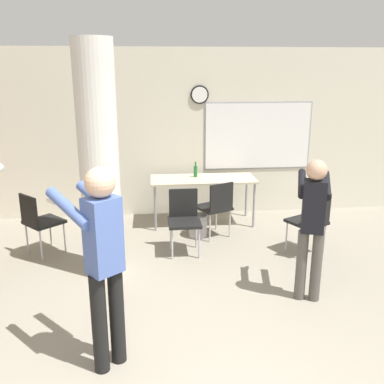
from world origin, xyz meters
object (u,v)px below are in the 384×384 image
(folding_table, at_px, (203,181))
(chair_table_right, at_px, (216,205))
(chair_near_pillar, at_px, (39,219))
(person_playing_side, at_px, (312,219))
(bottle_on_table, at_px, (196,171))
(chair_table_front, at_px, (184,217))
(chair_mid_room, at_px, (311,219))
(person_playing_front, at_px, (102,254))

(folding_table, xyz_separation_m, chair_table_right, (0.12, -0.63, -0.20))
(chair_near_pillar, bearing_deg, person_playing_side, -24.91)
(bottle_on_table, bearing_deg, chair_near_pillar, -153.63)
(chair_near_pillar, bearing_deg, bottle_on_table, 26.37)
(chair_table_front, bearing_deg, person_playing_side, -47.98)
(person_playing_side, bearing_deg, chair_table_front, 132.02)
(bottle_on_table, distance_m, chair_near_pillar, 2.53)
(chair_near_pillar, relative_size, person_playing_side, 0.55)
(folding_table, xyz_separation_m, chair_mid_room, (1.30, -1.37, -0.20))
(chair_table_right, height_order, chair_near_pillar, same)
(folding_table, bearing_deg, chair_table_front, -109.89)
(bottle_on_table, xyz_separation_m, person_playing_side, (0.97, -2.60, 0.07))
(person_playing_front, bearing_deg, folding_table, 69.93)
(folding_table, relative_size, chair_table_front, 1.94)
(chair_mid_room, bearing_deg, chair_near_pillar, 174.37)
(bottle_on_table, distance_m, person_playing_side, 2.78)
(chair_table_front, relative_size, chair_near_pillar, 1.00)
(chair_mid_room, xyz_separation_m, person_playing_side, (-0.44, -1.13, 0.42))
(chair_table_front, relative_size, chair_table_right, 1.00)
(chair_table_right, xyz_separation_m, chair_near_pillar, (-2.47, -0.38, 0.00))
(chair_mid_room, height_order, chair_near_pillar, same)
(person_playing_front, relative_size, person_playing_side, 1.11)
(chair_table_front, bearing_deg, person_playing_front, -110.15)
(folding_table, relative_size, chair_mid_room, 1.94)
(chair_table_right, height_order, person_playing_front, person_playing_front)
(folding_table, height_order, chair_near_pillar, chair_near_pillar)
(chair_table_right, bearing_deg, folding_table, 100.46)
(bottle_on_table, height_order, chair_near_pillar, bottle_on_table)
(chair_table_front, bearing_deg, chair_near_pillar, 177.11)
(chair_mid_room, distance_m, person_playing_side, 1.28)
(chair_table_front, height_order, person_playing_side, person_playing_side)
(bottle_on_table, distance_m, chair_mid_room, 2.07)
(chair_near_pillar, bearing_deg, folding_table, 23.15)
(person_playing_side, bearing_deg, folding_table, 108.87)
(person_playing_front, bearing_deg, chair_near_pillar, 114.88)
(folding_table, distance_m, person_playing_front, 3.64)
(folding_table, distance_m, bottle_on_table, 0.21)
(bottle_on_table, bearing_deg, folding_table, -42.83)
(chair_table_right, relative_size, person_playing_front, 0.50)
(chair_near_pillar, height_order, person_playing_front, person_playing_front)
(chair_mid_room, height_order, person_playing_front, person_playing_front)
(chair_mid_room, bearing_deg, folding_table, 133.47)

